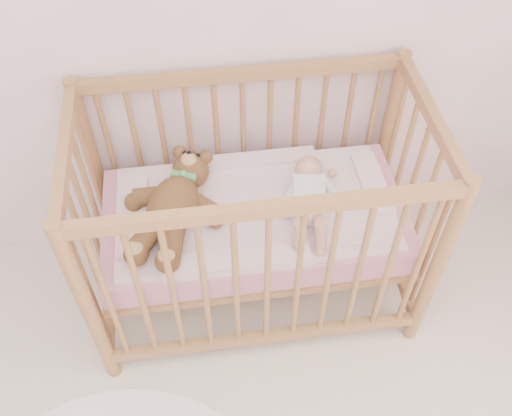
{
  "coord_description": "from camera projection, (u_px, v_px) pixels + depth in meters",
  "views": [
    {
      "loc": [
        0.24,
        0.12,
        2.3
      ],
      "look_at": [
        0.43,
        1.55,
        0.62
      ],
      "focal_mm": 40.0,
      "sensor_mm": 36.0,
      "label": 1
    }
  ],
  "objects": [
    {
      "name": "baby",
      "position": [
        309.0,
        194.0,
        2.24
      ],
      "size": [
        0.33,
        0.53,
        0.12
      ],
      "primitive_type": null,
      "rotation": [
        0.0,
        0.0,
        -0.18
      ],
      "color": "white",
      "rests_on": "blanket"
    },
    {
      "name": "mattress",
      "position": [
        254.0,
        220.0,
        2.35
      ],
      "size": [
        1.22,
        0.62,
        0.13
      ],
      "primitive_type": "cube",
      "color": "pink",
      "rests_on": "crib"
    },
    {
      "name": "blanket",
      "position": [
        254.0,
        208.0,
        2.29
      ],
      "size": [
        1.1,
        0.58,
        0.06
      ],
      "primitive_type": null,
      "color": "pink",
      "rests_on": "mattress"
    },
    {
      "name": "teddy_bear",
      "position": [
        173.0,
        206.0,
        2.19
      ],
      "size": [
        0.62,
        0.71,
        0.17
      ],
      "primitive_type": null,
      "rotation": [
        0.0,
        0.0,
        -0.39
      ],
      "color": "brown",
      "rests_on": "blanket"
    },
    {
      "name": "crib",
      "position": [
        254.0,
        218.0,
        2.34
      ],
      "size": [
        1.36,
        0.76,
        1.0
      ],
      "primitive_type": null,
      "color": "#AC7049",
      "rests_on": "floor"
    }
  ]
}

